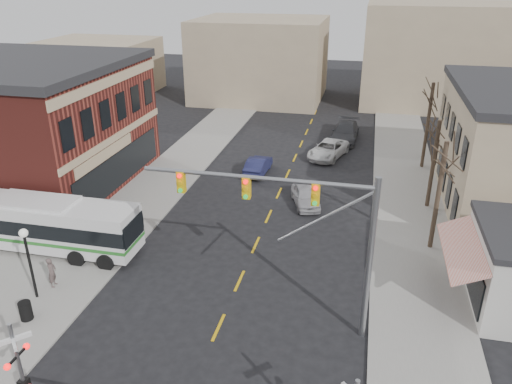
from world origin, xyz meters
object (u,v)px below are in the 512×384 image
car_b (258,165)px  pedestrian_far (97,230)px  street_lamp (27,249)px  car_c (328,150)px  transit_bus (39,223)px  car_a (305,196)px  rr_crossing_west (30,369)px  trash_bin (26,311)px  car_d (345,132)px  pedestrian_near (52,272)px  traffic_signal_mast (307,219)px

car_b → pedestrian_far: (-7.04, -13.82, 0.36)m
street_lamp → car_c: size_ratio=0.75×
transit_bus → car_a: (14.75, 9.77, -1.09)m
transit_bus → street_lamp: size_ratio=3.08×
rr_crossing_west → transit_bus: bearing=123.2°
pedestrian_far → transit_bus: bearing=156.7°
trash_bin → car_a: bearing=54.5°
rr_crossing_west → pedestrian_far: bearing=108.6°
car_d → pedestrian_near: bearing=-111.7°
rr_crossing_west → car_c: (8.34, 30.97, -1.24)m
transit_bus → traffic_signal_mast: 17.27m
trash_bin → pedestrian_near: size_ratio=0.57×
street_lamp → car_b: bearing=69.2°
car_c → rr_crossing_west: bearing=-88.5°
traffic_signal_mast → pedestrian_far: size_ratio=5.45×
traffic_signal_mast → car_c: bearing=92.4°
street_lamp → car_b: 21.00m
trash_bin → pedestrian_far: 7.41m
pedestrian_near → pedestrian_far: bearing=-11.2°
car_a → pedestrian_near: 17.71m
transit_bus → trash_bin: bearing=-62.0°
traffic_signal_mast → pedestrian_near: traffic_signal_mast is taller
street_lamp → car_c: bearing=62.7°
car_a → transit_bus: bearing=-164.7°
traffic_signal_mast → pedestrian_far: 14.96m
traffic_signal_mast → car_c: traffic_signal_mast is taller
car_a → car_b: bearing=113.7°
transit_bus → pedestrian_near: 4.65m
rr_crossing_west → car_d: 37.42m
rr_crossing_west → pedestrian_near: size_ratio=3.32×
car_a → pedestrian_far: 14.54m
trash_bin → pedestrian_far: pedestrian_far is taller
street_lamp → pedestrian_near: bearing=74.4°
traffic_signal_mast → car_d: traffic_signal_mast is taller
traffic_signal_mast → car_d: (0.18, 29.04, -4.90)m
car_b → car_a: bearing=134.1°
rr_crossing_west → car_d: bearing=75.3°
car_b → trash_bin: bearing=74.5°
traffic_signal_mast → trash_bin: (-13.08, -2.57, -5.16)m
car_b → car_c: size_ratio=0.82×
transit_bus → trash_bin: transit_bus is taller
car_a → car_c: (0.66, 10.40, 0.03)m
street_lamp → car_b: (7.40, 19.52, -2.28)m
car_b → pedestrian_near: size_ratio=2.56×
transit_bus → street_lamp: 5.42m
transit_bus → rr_crossing_west: 12.91m
street_lamp → car_d: 33.06m
traffic_signal_mast → car_b: (-6.32, 18.64, -5.04)m
car_d → pedestrian_far: size_ratio=3.11×
rr_crossing_west → pedestrian_near: bearing=119.1°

